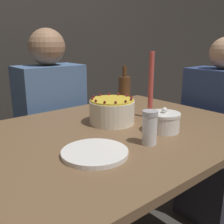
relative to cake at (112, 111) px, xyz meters
name	(u,v)px	position (x,y,z in m)	size (l,w,h in m)	color
dining_table	(107,159)	(-0.09, -0.08, -0.18)	(1.30, 0.92, 0.77)	brown
cake	(112,111)	(0.00, 0.00, 0.00)	(0.21, 0.21, 0.13)	#EFE5CC
sugar_bowl	(164,122)	(0.10, -0.23, -0.02)	(0.14, 0.14, 0.11)	white
sugar_shaker	(150,127)	(-0.06, -0.29, 0.01)	(0.06, 0.06, 0.13)	white
plate_stack	(95,153)	(-0.27, -0.24, -0.05)	(0.23, 0.23, 0.02)	white
candle	(151,91)	(0.21, -0.05, 0.08)	(0.05, 0.05, 0.33)	tan
bottle	(124,89)	(0.31, 0.25, 0.03)	(0.07, 0.07, 0.23)	brown
person_man_blue_shirt	(53,137)	(-0.02, 0.58, -0.29)	(0.40, 0.34, 1.22)	#2D2D38
person_woman_floral	(215,144)	(0.76, -0.13, -0.33)	(0.34, 0.40, 1.17)	#2D2D38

